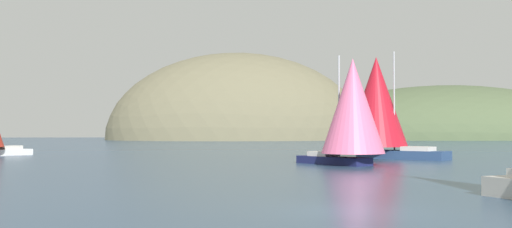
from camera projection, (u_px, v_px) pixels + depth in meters
ground_plane at (354, 212)px, 19.51m from camera, size 360.00×360.00×0.00m
headland_right at (451, 139)px, 159.50m from camera, size 81.25×44.00×27.74m
headland_center at (238, 140)px, 154.34m from camera, size 64.84×44.00×43.13m
sailboat_crimson_sail at (378, 105)px, 55.61m from camera, size 9.43×9.21×9.45m
sailboat_pink_spinnaker at (352, 108)px, 44.43m from camera, size 6.61×7.93×8.00m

